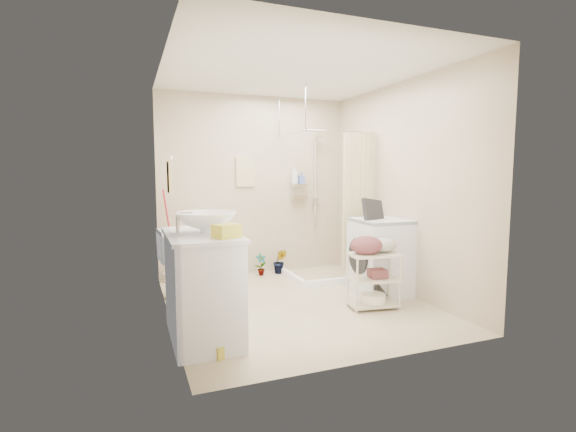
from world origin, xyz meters
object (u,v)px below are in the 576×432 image
at_px(laundry_rack, 374,275).
at_px(washing_machine, 382,256).
at_px(toilet, 194,262).
at_px(vanity, 202,286).

bearing_deg(laundry_rack, washing_machine, 56.91).
xyz_separation_m(toilet, laundry_rack, (1.78, -1.16, -0.05)).
bearing_deg(vanity, washing_machine, 15.07).
relative_size(washing_machine, laundry_rack, 1.26).
relative_size(vanity, laundry_rack, 1.48).
relative_size(toilet, laundry_rack, 1.12).
distance_m(toilet, washing_machine, 2.29).
relative_size(vanity, toilet, 1.32).
bearing_deg(toilet, vanity, 170.26).
bearing_deg(washing_machine, toilet, 163.70).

